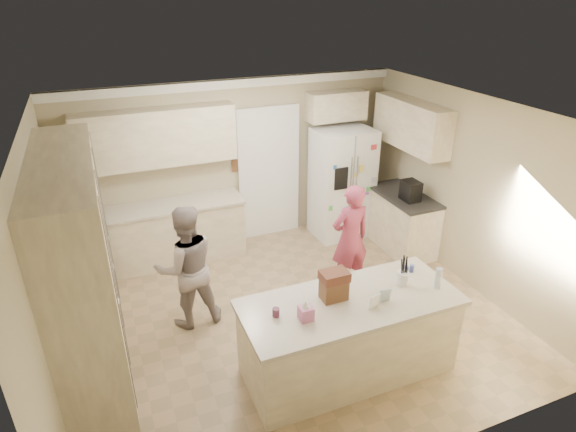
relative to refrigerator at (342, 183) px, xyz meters
name	(u,v)px	position (x,y,z in m)	size (l,w,h in m)	color
floor	(291,317)	(-1.65, -1.81, -0.91)	(5.20, 4.60, 0.02)	#9B7F5B
ceiling	(292,114)	(-1.65, -1.81, 1.71)	(5.20, 4.60, 0.02)	white
wall_back	(235,164)	(-1.65, 0.50, 0.40)	(5.20, 0.02, 2.60)	tan
wall_front	(408,353)	(-1.65, -4.12, 0.40)	(5.20, 0.02, 2.60)	tan
wall_left	(45,272)	(-4.26, -1.81, 0.40)	(0.02, 4.60, 2.60)	tan
wall_right	(470,192)	(0.96, -1.81, 0.40)	(0.02, 4.60, 2.60)	tan
crown_back	(231,84)	(-1.65, 0.45, 1.63)	(5.20, 0.08, 0.12)	white
pantry_bank	(81,266)	(-3.95, -1.61, 0.28)	(0.60, 2.60, 2.35)	beige
back_base_cab	(170,234)	(-2.80, 0.19, -0.46)	(2.20, 0.60, 0.88)	beige
back_countertop	(166,206)	(-2.80, 0.18, 0.00)	(2.24, 0.63, 0.04)	#BFB5A2
back_upper_cab	(157,138)	(-2.80, 0.32, 1.00)	(2.20, 0.35, 0.80)	beige
doorway_opening	(269,174)	(-1.10, 0.47, 0.15)	(0.90, 0.06, 2.10)	black
doorway_casing	(269,175)	(-1.10, 0.44, 0.15)	(1.02, 0.03, 2.22)	white
wall_frame_upper	(236,149)	(-1.63, 0.46, 0.65)	(0.15, 0.02, 0.20)	brown
wall_frame_lower	(237,165)	(-1.63, 0.46, 0.38)	(0.15, 0.02, 0.20)	brown
refrigerator	(342,183)	(0.00, 0.00, 0.00)	(0.90, 0.70, 1.80)	white
fridge_seam	(352,191)	(0.00, -0.35, 0.00)	(0.01, 0.02, 1.78)	gray
fridge_dispenser	(341,179)	(-0.22, -0.37, 0.25)	(0.22, 0.03, 0.35)	black
fridge_handle_l	(351,183)	(-0.05, -0.37, 0.15)	(0.02, 0.02, 0.85)	silver
fridge_handle_r	(356,182)	(0.05, -0.37, 0.15)	(0.02, 0.02, 0.85)	silver
over_fridge_cab	(336,106)	(0.00, 0.32, 1.20)	(0.95, 0.35, 0.45)	beige
right_base_cab	(401,222)	(0.65, -0.81, -0.46)	(0.60, 1.20, 0.88)	beige
right_countertop	(404,196)	(0.64, -0.81, 0.00)	(0.63, 1.24, 0.04)	#2D2B28
right_upper_cab	(411,125)	(0.78, -0.61, 1.05)	(0.35, 1.50, 0.70)	beige
coffee_maker	(411,191)	(0.60, -1.01, 0.17)	(0.22, 0.28, 0.30)	black
island_base	(348,338)	(-1.45, -2.91, -0.46)	(2.20, 0.90, 0.88)	beige
island_top	(351,302)	(-1.45, -2.91, 0.00)	(2.28, 0.96, 0.05)	#BFB5A2
utensil_crock	(403,278)	(-0.80, -2.86, 0.10)	(0.13, 0.13, 0.15)	white
tissue_box	(306,313)	(-2.00, -3.01, 0.10)	(0.13, 0.13, 0.14)	#C66A9D
tissue_plume	(306,304)	(-2.00, -3.01, 0.20)	(0.08, 0.08, 0.08)	white
dollhouse_body	(334,289)	(-1.60, -2.81, 0.14)	(0.26, 0.18, 0.22)	brown
dollhouse_roof	(334,276)	(-1.60, -2.81, 0.30)	(0.28, 0.20, 0.10)	#592D1E
jam_jar	(276,312)	(-2.25, -2.86, 0.07)	(0.07, 0.07, 0.09)	#59263F
greeting_card_a	(375,301)	(-1.30, -3.11, 0.11)	(0.12, 0.01, 0.16)	white
greeting_card_b	(385,295)	(-1.15, -3.06, 0.11)	(0.12, 0.01, 0.16)	silver
water_bottle	(438,278)	(-0.50, -3.06, 0.14)	(0.07, 0.07, 0.24)	silver
shaker_salt	(406,270)	(-0.63, -2.69, 0.07)	(0.05, 0.05, 0.09)	#4A5AA3
shaker_pepper	(412,268)	(-0.56, -2.69, 0.07)	(0.05, 0.05, 0.09)	#4A5AA3
teen_boy	(187,267)	(-2.84, -1.41, -0.11)	(0.77, 0.60, 1.58)	gray
teen_girl	(350,238)	(-0.66, -1.49, -0.13)	(0.56, 0.37, 1.53)	#A04157
fridge_magnets	(353,192)	(0.00, -0.36, 0.00)	(0.76, 0.02, 1.44)	tan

